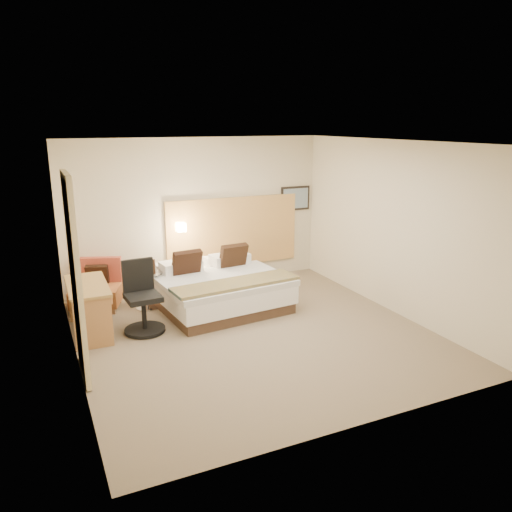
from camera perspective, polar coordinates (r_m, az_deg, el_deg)
name	(u,v)px	position (r m, az deg, el deg)	size (l,w,h in m)	color
floor	(254,334)	(7.30, -0.25, -8.90)	(4.80, 5.00, 0.02)	#786650
ceiling	(254,141)	(6.67, -0.27, 12.97)	(4.80, 5.00, 0.02)	silver
wall_back	(197,213)	(9.15, -6.78, 4.88)	(4.80, 0.02, 2.70)	beige
wall_front	(365,300)	(4.78, 12.30, -4.95)	(4.80, 0.02, 2.70)	beige
wall_left	(68,263)	(6.29, -20.69, -0.71)	(0.02, 5.00, 2.70)	beige
wall_right	(393,228)	(8.13, 15.44, 3.14)	(0.02, 5.00, 2.70)	beige
headboard_panel	(234,232)	(9.43, -2.58, 2.80)	(2.60, 0.04, 1.30)	tan
art_frame	(295,198)	(9.90, 4.51, 6.59)	(0.62, 0.03, 0.47)	black
art_canvas	(296,198)	(9.88, 4.56, 6.58)	(0.54, 0.01, 0.39)	#758DA2
lamp_arm	(180,226)	(9.01, -8.68, 3.35)	(0.02, 0.02, 0.12)	white
lamp_shade	(181,227)	(8.95, -8.57, 3.28)	(0.15, 0.15, 0.15)	#FEEDC6
curtain	(76,278)	(6.09, -19.92, -2.43)	(0.06, 0.90, 2.42)	beige
bottle_a	(140,266)	(8.24, -13.09, -1.12)	(0.07, 0.07, 0.22)	#84ACCD
bottle_b	(147,265)	(8.28, -12.41, -1.01)	(0.07, 0.07, 0.22)	#96BBE8
menu_folder	(151,267)	(8.12, -11.94, -1.21)	(0.14, 0.05, 0.24)	#3D2619
bed	(218,288)	(8.25, -4.38, -3.66)	(2.12, 2.08, 0.96)	#442F22
lounge_chair	(97,289)	(8.57, -17.72, -3.60)	(0.93, 0.87, 0.79)	tan
side_table	(146,289)	(8.31, -12.42, -3.65)	(0.70, 0.70, 0.60)	silver
desk	(90,295)	(7.48, -18.49, -4.21)	(0.57, 1.20, 0.74)	#A0793F
desk_chair	(142,303)	(7.41, -12.86, -5.25)	(0.62, 0.62, 1.04)	black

